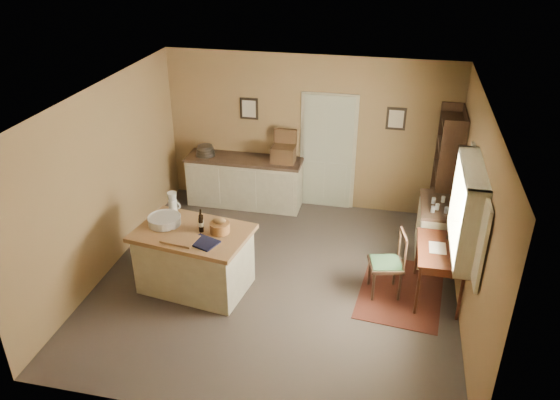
# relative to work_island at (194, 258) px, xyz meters

# --- Properties ---
(ground) EXTENTS (5.00, 5.00, 0.00)m
(ground) POSITION_rel_work_island_xyz_m (1.09, 0.37, -0.48)
(ground) COLOR brown
(ground) RESTS_ON ground
(wall_back) EXTENTS (5.00, 0.10, 2.70)m
(wall_back) POSITION_rel_work_island_xyz_m (1.09, 2.87, 0.87)
(wall_back) COLOR olive
(wall_back) RESTS_ON ground
(wall_front) EXTENTS (5.00, 0.10, 2.70)m
(wall_front) POSITION_rel_work_island_xyz_m (1.09, -2.13, 0.87)
(wall_front) COLOR olive
(wall_front) RESTS_ON ground
(wall_left) EXTENTS (0.10, 5.00, 2.70)m
(wall_left) POSITION_rel_work_island_xyz_m (-1.41, 0.37, 0.87)
(wall_left) COLOR olive
(wall_left) RESTS_ON ground
(wall_right) EXTENTS (0.10, 5.00, 2.70)m
(wall_right) POSITION_rel_work_island_xyz_m (3.59, 0.37, 0.87)
(wall_right) COLOR olive
(wall_right) RESTS_ON ground
(ceiling) EXTENTS (5.00, 5.00, 0.00)m
(ceiling) POSITION_rel_work_island_xyz_m (1.09, 0.37, 2.22)
(ceiling) COLOR silver
(ceiling) RESTS_ON wall_back
(door) EXTENTS (0.97, 0.06, 2.11)m
(door) POSITION_rel_work_island_xyz_m (1.44, 2.84, 0.57)
(door) COLOR #B4B799
(door) RESTS_ON ground
(framed_prints) EXTENTS (2.82, 0.02, 0.38)m
(framed_prints) POSITION_rel_work_island_xyz_m (1.29, 2.84, 1.24)
(framed_prints) COLOR black
(framed_prints) RESTS_ON ground
(window) EXTENTS (0.25, 1.99, 1.12)m
(window) POSITION_rel_work_island_xyz_m (3.52, 0.17, 1.07)
(window) COLOR beige
(window) RESTS_ON ground
(work_island) EXTENTS (1.65, 1.20, 1.20)m
(work_island) POSITION_rel_work_island_xyz_m (0.00, 0.00, 0.00)
(work_island) COLOR beige
(work_island) RESTS_ON ground
(sideboard) EXTENTS (2.06, 0.58, 1.18)m
(sideboard) POSITION_rel_work_island_xyz_m (0.01, 2.57, -0.00)
(sideboard) COLOR beige
(sideboard) RESTS_ON ground
(rug) EXTENTS (1.25, 1.70, 0.01)m
(rug) POSITION_rel_work_island_xyz_m (2.84, 0.50, -0.48)
(rug) COLOR #522414
(rug) RESTS_ON ground
(writing_desk) EXTENTS (0.61, 1.00, 0.82)m
(writing_desk) POSITION_rel_work_island_xyz_m (3.29, 0.50, 0.19)
(writing_desk) COLOR #32160C
(writing_desk) RESTS_ON ground
(desk_chair) EXTENTS (0.52, 0.52, 0.94)m
(desk_chair) POSITION_rel_work_island_xyz_m (2.60, 0.42, -0.01)
(desk_chair) COLOR #321F14
(desk_chair) RESTS_ON ground
(right_cabinet) EXTENTS (0.54, 0.97, 0.99)m
(right_cabinet) POSITION_rel_work_island_xyz_m (3.29, 1.53, -0.02)
(right_cabinet) COLOR beige
(right_cabinet) RESTS_ON ground
(shelving_unit) EXTENTS (0.35, 0.93, 2.07)m
(shelving_unit) POSITION_rel_work_island_xyz_m (3.45, 2.37, 0.55)
(shelving_unit) COLOR #321F14
(shelving_unit) RESTS_ON ground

